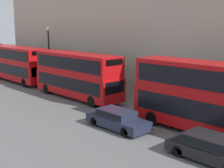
{
  "coord_description": "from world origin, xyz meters",
  "views": [
    {
      "loc": [
        -15.87,
        -5.45,
        6.95
      ],
      "look_at": [
        0.48,
        11.89,
        2.35
      ],
      "focal_mm": 50.0,
      "sensor_mm": 36.0,
      "label": 1
    }
  ],
  "objects_px": {
    "bus_third_in_queue": "(18,63)",
    "car_hatchback": "(117,119)",
    "bus_leading": "(206,95)",
    "bus_second_in_queue": "(77,74)",
    "car_dark_sedan": "(211,147)"
  },
  "relations": [
    {
      "from": "bus_leading",
      "to": "bus_third_in_queue",
      "type": "bearing_deg",
      "value": 90.0
    },
    {
      "from": "bus_leading",
      "to": "car_dark_sedan",
      "type": "bearing_deg",
      "value": -145.61
    },
    {
      "from": "car_hatchback",
      "to": "bus_third_in_queue",
      "type": "bearing_deg",
      "value": 80.67
    },
    {
      "from": "bus_third_in_queue",
      "to": "car_hatchback",
      "type": "distance_m",
      "value": 21.03
    },
    {
      "from": "bus_leading",
      "to": "car_dark_sedan",
      "type": "distance_m",
      "value": 4.5
    },
    {
      "from": "car_dark_sedan",
      "to": "bus_leading",
      "type": "bearing_deg",
      "value": 34.39
    },
    {
      "from": "bus_second_in_queue",
      "to": "bus_third_in_queue",
      "type": "bearing_deg",
      "value": 90.0
    },
    {
      "from": "bus_leading",
      "to": "bus_third_in_queue",
      "type": "distance_m",
      "value": 25.28
    },
    {
      "from": "bus_third_in_queue",
      "to": "car_hatchback",
      "type": "relative_size",
      "value": 2.24
    },
    {
      "from": "bus_third_in_queue",
      "to": "car_dark_sedan",
      "type": "height_order",
      "value": "bus_third_in_queue"
    },
    {
      "from": "bus_second_in_queue",
      "to": "car_hatchback",
      "type": "xyz_separation_m",
      "value": [
        -3.4,
        -8.92,
        -1.67
      ]
    },
    {
      "from": "bus_leading",
      "to": "car_hatchback",
      "type": "xyz_separation_m",
      "value": [
        -3.4,
        4.59,
        -1.84
      ]
    },
    {
      "from": "bus_leading",
      "to": "car_hatchback",
      "type": "height_order",
      "value": "bus_leading"
    },
    {
      "from": "bus_second_in_queue",
      "to": "bus_third_in_queue",
      "type": "distance_m",
      "value": 11.77
    },
    {
      "from": "bus_leading",
      "to": "car_hatchback",
      "type": "bearing_deg",
      "value": 126.54
    }
  ]
}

